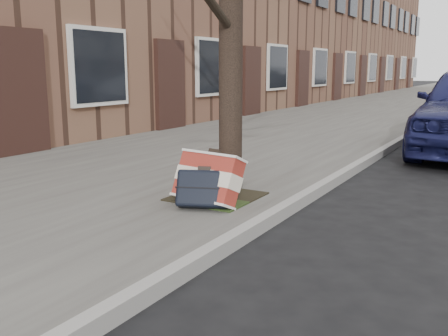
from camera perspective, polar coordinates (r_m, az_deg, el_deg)
The scene contains 6 objects.
ground at distance 3.61m, azimuth 17.09°, elevation -13.33°, with size 120.00×120.00×0.00m, color black.
near_sidewalk at distance 18.80m, azimuth 17.00°, elevation 6.54°, with size 5.00×70.00×0.12m, color #66635C.
house_near at distance 21.90m, azimuth 2.41°, elevation 16.65°, with size 6.80×40.00×7.00m, color brown.
dirt_patch at distance 5.36m, azimuth -0.86°, elevation -3.26°, with size 0.85×0.85×0.01m, color black.
suitcase_red at distance 5.01m, azimuth -1.84°, elevation -1.23°, with size 0.69×0.19×0.50m, color maroon.
suitcase_navy at distance 4.88m, azimuth -2.39°, elevation -2.36°, with size 0.51×0.17×0.37m, color black.
Camera 1 is at (0.70, -3.22, 1.48)m, focal length 40.00 mm.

